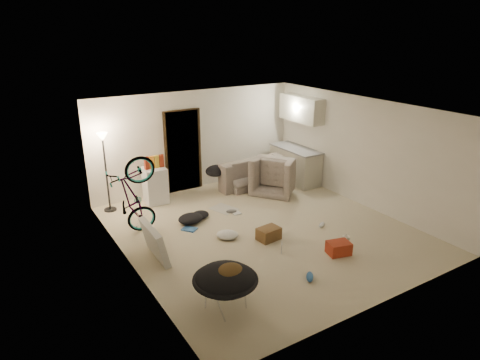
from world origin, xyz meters
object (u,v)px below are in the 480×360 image
tv_box (154,242)px  armchair (277,177)px  juicer (346,239)px  kitchen_counter (295,165)px  bicycle (134,214)px  mini_fridge (155,185)px  drink_case_a (269,234)px  floor_lamp (104,155)px  drink_case_b (339,248)px  saucer_chair (225,285)px  sofa (248,174)px

tv_box → armchair: bearing=23.8°
armchair → tv_box: armchair is taller
juicer → kitchen_counter: bearing=67.4°
bicycle → tv_box: bicycle is taller
mini_fridge → armchair: bearing=-12.9°
tv_box → drink_case_a: size_ratio=2.25×
floor_lamp → juicer: bearing=-49.1°
tv_box → drink_case_b: tv_box is taller
armchair → drink_case_a: bearing=104.4°
bicycle → saucer_chair: bicycle is taller
kitchen_counter → saucer_chair: 5.84m
bicycle → drink_case_b: (2.93, -2.72, -0.33)m
tv_box → saucer_chair: bearing=-78.3°
armchair → juicer: (-0.55, -3.01, -0.26)m
tv_box → juicer: 3.64m
sofa → armchair: 0.86m
drink_case_a → saucer_chair: bearing=-147.4°
saucer_chair → juicer: size_ratio=4.69×
armchair → tv_box: size_ratio=1.08×
armchair → drink_case_a: armchair is taller
kitchen_counter → drink_case_b: kitchen_counter is taller
drink_case_a → drink_case_b: 1.38m
kitchen_counter → juicer: size_ratio=7.26×
saucer_chair → tv_box: saucer_chair is taller
saucer_chair → kitchen_counter: bearing=41.4°
saucer_chair → drink_case_a: bearing=38.7°
mini_fridge → drink_case_b: bearing=-61.0°
tv_box → floor_lamp: bearing=93.8°
drink_case_a → bicycle: bearing=137.8°
mini_fridge → drink_case_a: size_ratio=1.98×
tv_box → drink_case_a: (2.16, -0.50, -0.20)m
sofa → juicer: size_ratio=9.08×
drink_case_a → sofa: bearing=58.8°
kitchen_counter → tv_box: (-4.73, -1.91, -0.12)m
tv_box → drink_case_a: tv_box is taller
drink_case_b → juicer: drink_case_b is taller
floor_lamp → kitchen_counter: floor_lamp is taller
floor_lamp → drink_case_b: bearing=-54.2°
bicycle → drink_case_b: bearing=-127.1°
sofa → armchair: bearing=113.8°
kitchen_counter → sofa: kitchen_counter is taller
mini_fridge → juicer: 4.56m
tv_box → drink_case_b: (2.93, -1.65, -0.20)m
tv_box → kitchen_counter: bearing=23.5°
floor_lamp → drink_case_a: bearing=-53.6°
saucer_chair → juicer: saucer_chair is taller
mini_fridge → juicer: bearing=-55.0°
kitchen_counter → tv_box: size_ratio=1.54×
floor_lamp → sofa: size_ratio=0.97×
sofa → drink_case_a: sofa is taller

